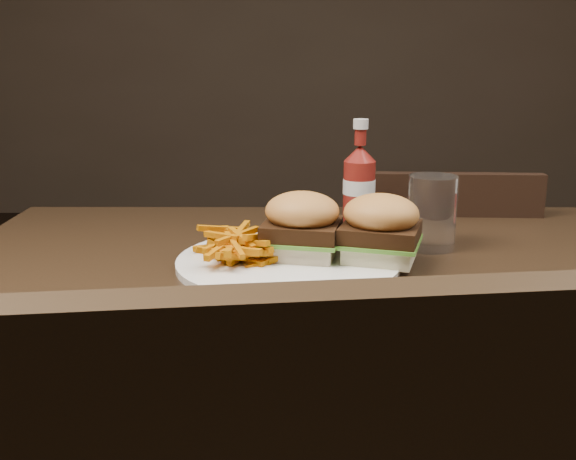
{
  "coord_description": "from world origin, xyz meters",
  "views": [
    {
      "loc": [
        -0.09,
        -0.89,
        1.05
      ],
      "look_at": [
        -0.09,
        0.04,
        0.8
      ],
      "focal_mm": 42.0,
      "sensor_mm": 36.0,
      "label": 1
    }
  ],
  "objects_px": {
    "ketchup_bottle": "(359,193)",
    "chair_far": "(423,337)",
    "dining_table": "(355,286)",
    "tumbler": "(432,213)",
    "plate": "(288,262)"
  },
  "relations": [
    {
      "from": "ketchup_bottle",
      "to": "dining_table",
      "type": "bearing_deg",
      "value": -96.46
    },
    {
      "from": "chair_far",
      "to": "tumbler",
      "type": "relative_size",
      "value": 3.18
    },
    {
      "from": "dining_table",
      "to": "plate",
      "type": "relative_size",
      "value": 3.77
    },
    {
      "from": "chair_far",
      "to": "tumbler",
      "type": "bearing_deg",
      "value": 81.11
    },
    {
      "from": "plate",
      "to": "tumbler",
      "type": "xyz_separation_m",
      "value": [
        0.22,
        0.09,
        0.05
      ]
    },
    {
      "from": "chair_far",
      "to": "tumbler",
      "type": "distance_m",
      "value": 0.54
    },
    {
      "from": "dining_table",
      "to": "plate",
      "type": "xyz_separation_m",
      "value": [
        -0.09,
        0.03,
        0.03
      ]
    },
    {
      "from": "chair_far",
      "to": "plate",
      "type": "relative_size",
      "value": 1.17
    },
    {
      "from": "plate",
      "to": "tumbler",
      "type": "height_order",
      "value": "tumbler"
    },
    {
      "from": "dining_table",
      "to": "chair_far",
      "type": "xyz_separation_m",
      "value": [
        0.21,
        0.5,
        -0.3
      ]
    },
    {
      "from": "plate",
      "to": "ketchup_bottle",
      "type": "relative_size",
      "value": 2.9
    },
    {
      "from": "plate",
      "to": "tumbler",
      "type": "relative_size",
      "value": 2.72
    },
    {
      "from": "ketchup_bottle",
      "to": "chair_far",
      "type": "bearing_deg",
      "value": 54.5
    },
    {
      "from": "dining_table",
      "to": "ketchup_bottle",
      "type": "relative_size",
      "value": 10.95
    },
    {
      "from": "dining_table",
      "to": "chair_far",
      "type": "relative_size",
      "value": 3.22
    }
  ]
}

